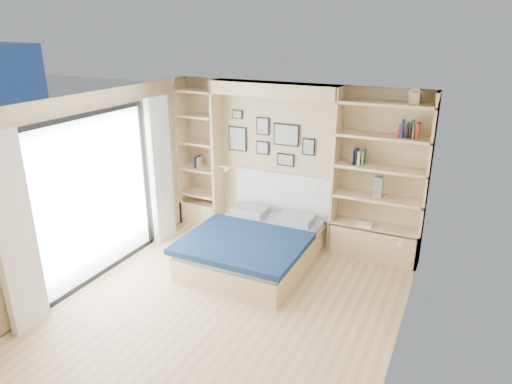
% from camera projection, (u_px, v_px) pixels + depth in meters
% --- Properties ---
extents(ground, '(4.50, 4.50, 0.00)m').
position_uv_depth(ground, '(228.00, 307.00, 5.66)').
color(ground, '#D9B283').
rests_on(ground, ground).
extents(room_shell, '(4.50, 4.50, 4.50)m').
position_uv_depth(room_shell, '(253.00, 184.00, 6.74)').
color(room_shell, tan).
rests_on(room_shell, ground).
extents(bed, '(1.66, 2.10, 1.07)m').
position_uv_depth(bed, '(254.00, 246.00, 6.64)').
color(bed, '#DEBE87').
rests_on(bed, ground).
extents(photo_gallery, '(1.48, 0.02, 0.82)m').
position_uv_depth(photo_gallery, '(268.00, 139.00, 7.18)').
color(photo_gallery, black).
rests_on(photo_gallery, ground).
extents(reading_lamps, '(1.92, 0.12, 0.15)m').
position_uv_depth(reading_lamps, '(271.00, 175.00, 7.10)').
color(reading_lamps, silver).
rests_on(reading_lamps, ground).
extents(shelf_decor, '(3.50, 0.23, 2.03)m').
position_uv_depth(shelf_decor, '(366.00, 146.00, 6.38)').
color(shelf_decor, '#A51E1E').
rests_on(shelf_decor, ground).
extents(deck, '(3.20, 4.00, 0.05)m').
position_uv_depth(deck, '(25.00, 249.00, 7.11)').
color(deck, '#645949').
rests_on(deck, ground).
extents(deck_chair, '(0.49, 0.73, 0.69)m').
position_uv_depth(deck_chair, '(27.00, 235.00, 6.84)').
color(deck_chair, tan).
rests_on(deck_chair, ground).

